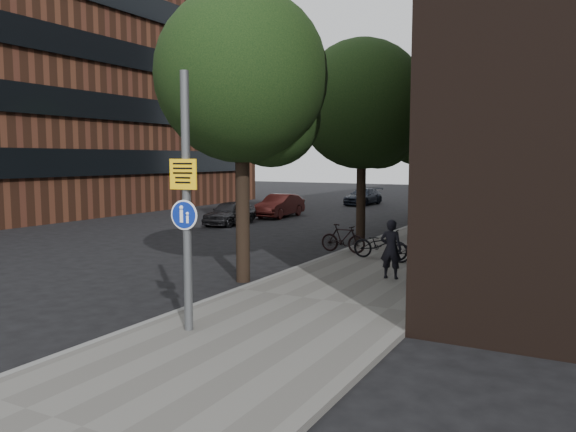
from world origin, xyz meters
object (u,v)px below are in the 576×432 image
Objects in this scene: pedestrian at (391,249)px; parked_car_near at (230,213)px; parked_bike_facade_near at (421,249)px; signpost at (187,202)px.

pedestrian is 13.96m from parked_car_near.
pedestrian is 0.90× the size of parked_bike_facade_near.
parked_bike_facade_near is (1.99, 8.31, -1.88)m from signpost.
signpost reaches higher than parked_car_near.
signpost is at bearing -61.99° from parked_car_near.
parked_bike_facade_near is at bearing -33.57° from parked_car_near.
parked_car_near is at bearing 115.69° from signpost.
pedestrian is 0.45× the size of parked_car_near.
parked_bike_facade_near is at bearing 70.40° from signpost.
signpost is 8.75m from parked_bike_facade_near.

